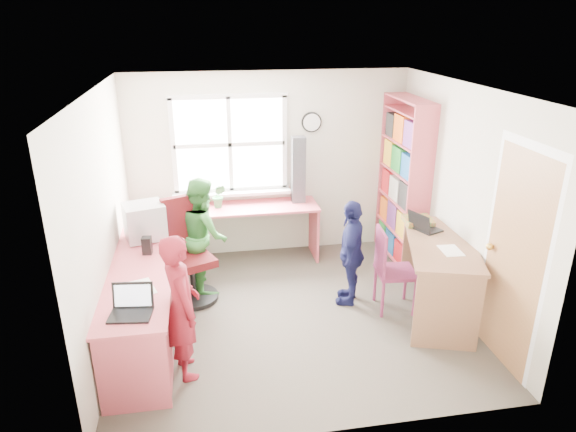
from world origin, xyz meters
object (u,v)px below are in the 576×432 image
at_px(wooden_chair, 390,267).
at_px(cd_tower, 298,170).
at_px(laptop_left, 132,307).
at_px(potted_plant, 219,196).
at_px(bookshelf, 403,185).
at_px(person_red, 181,307).
at_px(crt_monitor, 145,222).
at_px(person_navy, 351,252).
at_px(person_green, 203,234).
at_px(l_desk, 163,302).
at_px(right_desk, 439,261).
at_px(swivel_chair, 188,257).
at_px(laptop_right, 423,226).

relative_size(wooden_chair, cd_tower, 1.09).
relative_size(laptop_left, potted_plant, 1.19).
height_order(bookshelf, person_red, bookshelf).
xyz_separation_m(bookshelf, crt_monitor, (-3.16, -0.59, -0.05)).
bearing_deg(person_navy, wooden_chair, 80.01).
relative_size(wooden_chair, person_green, 0.69).
height_order(l_desk, bookshelf, bookshelf).
distance_m(right_desk, crt_monitor, 3.17).
bearing_deg(laptop_left, swivel_chair, 81.32).
xyz_separation_m(wooden_chair, person_navy, (-0.37, 0.23, 0.10)).
distance_m(l_desk, right_desk, 2.86).
relative_size(cd_tower, potted_plant, 2.80).
distance_m(l_desk, person_green, 1.17).
height_order(laptop_left, cd_tower, cd_tower).
bearing_deg(cd_tower, potted_plant, -175.35).
relative_size(crt_monitor, potted_plant, 1.60).
relative_size(crt_monitor, person_green, 0.36).
bearing_deg(cd_tower, right_desk, -53.18).
bearing_deg(laptop_right, l_desk, 76.19).
relative_size(right_desk, wooden_chair, 1.69).
bearing_deg(laptop_left, cd_tower, 59.71).
relative_size(swivel_chair, crt_monitor, 2.40).
bearing_deg(wooden_chair, cd_tower, 119.97).
distance_m(laptop_right, person_navy, 0.83).
height_order(bookshelf, person_navy, bookshelf).
height_order(swivel_chair, person_navy, person_navy).
bearing_deg(person_green, wooden_chair, -126.70).
bearing_deg(person_navy, person_red, -39.99).
bearing_deg(crt_monitor, person_navy, -26.57).
distance_m(swivel_chair, potted_plant, 1.03).
relative_size(l_desk, right_desk, 1.88).
relative_size(potted_plant, person_red, 0.23).
height_order(right_desk, laptop_right, laptop_right).
bearing_deg(swivel_chair, bookshelf, -10.78).
bearing_deg(person_red, l_desk, 7.87).
relative_size(person_red, person_green, 1.00).
distance_m(bookshelf, crt_monitor, 3.21).
bearing_deg(right_desk, laptop_right, 119.80).
bearing_deg(crt_monitor, l_desk, -93.38).
bearing_deg(person_red, wooden_chair, -86.23).
xyz_separation_m(l_desk, right_desk, (2.85, 0.10, 0.15)).
xyz_separation_m(person_green, person_navy, (1.59, -0.60, -0.07)).
bearing_deg(crt_monitor, person_red, -89.82).
relative_size(bookshelf, cd_tower, 2.45).
bearing_deg(swivel_chair, laptop_right, -33.15).
height_order(right_desk, potted_plant, potted_plant).
distance_m(l_desk, cd_tower, 2.54).
height_order(swivel_chair, crt_monitor, swivel_chair).
bearing_deg(cd_tower, person_red, -121.31).
bearing_deg(crt_monitor, right_desk, -30.33).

